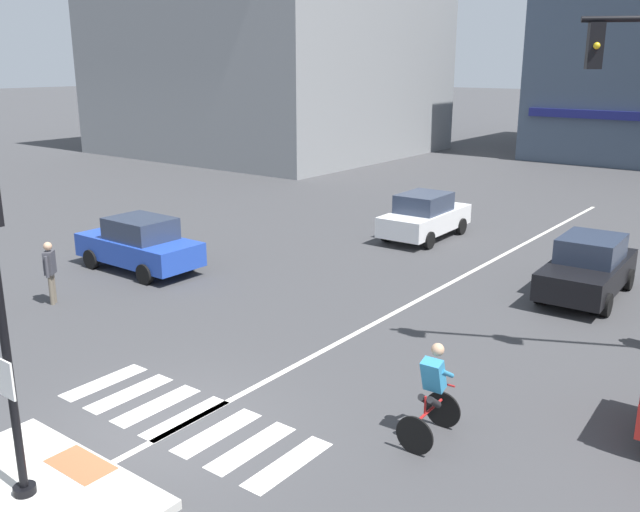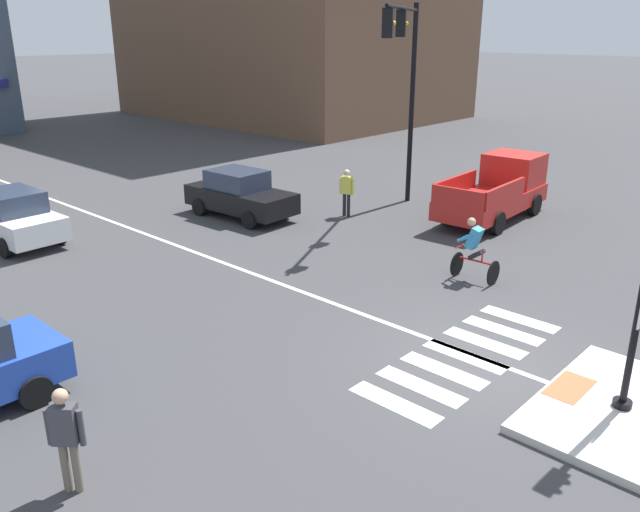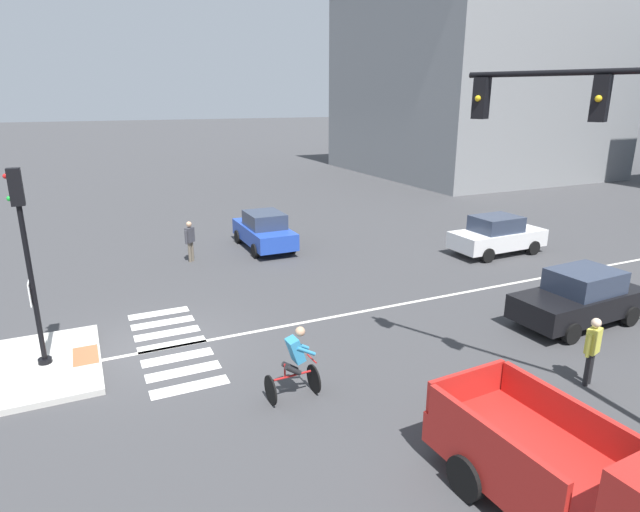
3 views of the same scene
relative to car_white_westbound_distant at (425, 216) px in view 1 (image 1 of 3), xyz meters
The scene contains 17 objects.
ground_plane 14.97m from the car_white_westbound_distant, 78.22° to the right, with size 300.00×300.00×0.00m, color #3D3D3F.
traffic_island 17.45m from the car_white_westbound_distant, 79.92° to the right, with size 3.82×2.53×0.15m, color beige.
tactile_pad_front 16.55m from the car_white_westbound_distant, 79.37° to the right, with size 1.10×0.60×0.01m, color #DB5B38.
crosswalk_stripe_a 14.15m from the car_white_westbound_distant, 87.29° to the right, with size 0.44×1.80×0.01m, color silver.
crosswalk_stripe_b 14.21m from the car_white_westbound_distant, 84.08° to the right, with size 0.44×1.80×0.01m, color silver.
crosswalk_stripe_c 14.31m from the car_white_westbound_distant, 80.91° to the right, with size 0.44×1.80×0.01m, color silver.
crosswalk_stripe_d 14.46m from the car_white_westbound_distant, 77.80° to the right, with size 0.44×1.80×0.01m, color silver.
crosswalk_stripe_e 14.65m from the car_white_westbound_distant, 74.75° to the right, with size 0.44×1.80×0.01m, color silver.
crosswalk_stripe_f 14.88m from the car_white_westbound_distant, 71.79° to the right, with size 0.44×1.80×0.01m, color silver.
crosswalk_stripe_g 15.14m from the car_white_westbound_distant, 68.93° to the right, with size 0.44×1.80×0.01m, color silver.
lane_centre_line 5.69m from the car_white_westbound_distant, 55.44° to the right, with size 0.14×28.00×0.01m, color silver.
building_far_block 27.37m from the car_white_westbound_distant, 143.38° to the left, with size 19.94×18.29×15.88m.
car_white_westbound_distant is the anchor object (origin of this frame).
car_blue_cross_left 10.02m from the car_white_westbound_distant, 119.45° to the right, with size 4.10×1.85×1.64m.
car_black_eastbound_far 7.25m from the car_white_westbound_distant, 24.13° to the right, with size 1.98×4.17×1.64m.
cyclist 13.85m from the car_white_westbound_distant, 60.42° to the right, with size 0.71×1.12×1.68m.
pedestrian_at_curb_left 12.83m from the car_white_westbound_distant, 109.64° to the right, with size 0.40×0.44×1.67m.
Camera 1 is at (8.63, -6.81, 6.15)m, focal length 38.80 mm.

